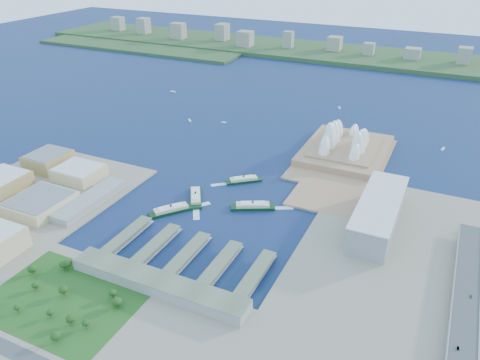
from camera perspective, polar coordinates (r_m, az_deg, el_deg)
The scene contains 25 objects.
ground at distance 598.62m, azimuth -3.83°, elevation -5.19°, with size 3000.00×3000.00×0.00m, color #0D1B40.
west_land at distance 681.63m, azimuth -27.19°, elevation -3.97°, with size 220.00×390.00×3.00m, color gray.
south_land at distance 467.36m, azimuth -16.93°, elevation -17.59°, with size 720.00×180.00×3.00m, color gray.
east_land at distance 503.64m, azimuth 18.58°, elevation -13.99°, with size 240.00×500.00×3.00m, color gray.
peninsula at distance 780.57m, azimuth 12.49°, elevation 2.59°, with size 135.00×220.00×3.00m, color #9F7556.
far_shore at distance 1472.78m, azimuth 15.43°, elevation 14.30°, with size 2200.00×260.00×12.00m, color #2D4926.
opera_house at distance 787.05m, azimuth 12.90°, elevation 5.19°, with size 134.00×180.00×58.00m, color white, non-canonical shape.
toaster_building at distance 601.58m, azimuth 16.52°, elevation -3.93°, with size 45.00×155.00×35.00m, color gray.
expressway at distance 493.58m, azimuth 25.61°, elevation -15.43°, with size 26.00×340.00×11.85m, color gray, non-canonical shape.
west_buildings at distance 692.47m, azimuth -25.29°, elevation -1.58°, with size 200.00×280.00×27.00m, color #98804C, non-canonical shape.
ferry_wharves at distance 537.38m, azimuth -6.41°, elevation -9.03°, with size 184.00×90.00×9.30m, color #545E47, non-canonical shape.
terminal_building at distance 495.82m, azimuth -9.99°, elevation -12.34°, with size 200.00×28.00×12.00m, color gray.
park at distance 505.43m, azimuth -20.85°, elevation -12.85°, with size 150.00×110.00×16.00m, color #194714, non-canonical shape.
far_skyline at distance 1446.58m, azimuth 15.44°, elevation 15.44°, with size 1900.00×140.00×55.00m, color gray, non-canonical shape.
ferry_a at distance 648.93m, azimuth -5.44°, elevation -1.86°, with size 15.01×58.97×11.15m, color black, non-canonical shape.
ferry_b at distance 690.68m, azimuth 0.45°, elevation 0.17°, with size 13.59×53.40×10.10m, color black, non-canonical shape.
ferry_c at distance 622.40m, azimuth -8.41°, elevation -3.44°, with size 15.13×59.44×11.24m, color black, non-canonical shape.
ferry_d at distance 624.26m, azimuth 1.56°, elevation -3.02°, with size 15.00×58.91×11.14m, color black, non-canonical shape.
boat_a at distance 931.00m, azimuth -6.15°, elevation 7.26°, with size 3.47×13.87×2.67m, color white, non-canonical shape.
boat_b at distance 916.22m, azimuth -1.98°, elevation 7.06°, with size 3.12×8.91×2.41m, color white, non-canonical shape.
boat_c at distance 869.74m, azimuth 23.50°, elevation 3.53°, with size 3.74×12.83×2.89m, color white, non-canonical shape.
boat_d at distance 1117.80m, azimuth -8.16°, elevation 10.65°, with size 3.16×14.46×2.44m, color white, non-canonical shape.
boat_e at distance 1018.37m, azimuth 12.02°, elevation 8.63°, with size 3.81×11.96×2.94m, color white, non-canonical shape.
car_b at distance 458.01m, azimuth 25.05°, elevation -18.07°, with size 1.51×4.33×1.43m, color slate.
car_c at distance 515.44m, azimuth 26.35°, elevation -12.61°, with size 1.72×4.23×1.23m, color slate.
Camera 1 is at (250.49, -435.82, 325.05)m, focal length 35.00 mm.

